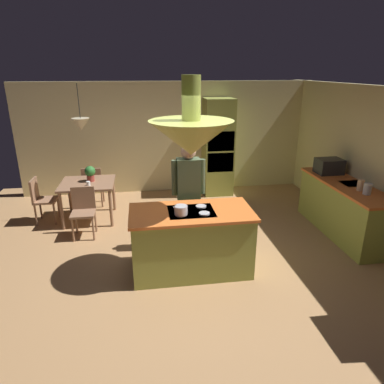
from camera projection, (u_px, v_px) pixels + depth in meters
name	position (u px, v px, depth m)	size (l,w,h in m)	color
ground	(189.00, 262.00, 5.29)	(8.16, 8.16, 0.00)	#AD7F51
wall_back	(169.00, 138.00, 8.07)	(6.80, 0.10, 2.55)	beige
wall_right	(380.00, 167.00, 5.68)	(0.10, 7.20, 2.55)	beige
kitchen_island	(191.00, 241.00, 4.94)	(1.73, 0.88, 0.96)	#939E42
counter_run_right	(344.00, 208.00, 6.08)	(0.73, 2.17, 0.94)	#939E42
oven_tower	(218.00, 147.00, 7.90)	(0.66, 0.62, 2.20)	#939E42
dining_table	(88.00, 187.00, 6.60)	(1.00, 0.93, 0.76)	#92684B
person_at_island	(188.00, 190.00, 5.43)	(0.53, 0.23, 1.72)	tan
range_hood	(191.00, 136.00, 4.43)	(1.10, 1.10, 1.00)	#939E42
pendant_light_over_table	(81.00, 124.00, 6.19)	(0.32, 0.32, 0.82)	beige
chair_facing_island	(83.00, 208.00, 6.01)	(0.40, 0.40, 0.87)	#92684B
chair_by_back_wall	(93.00, 184.00, 7.29)	(0.40, 0.40, 0.87)	#92684B
chair_at_corner	(41.00, 197.00, 6.53)	(0.40, 0.40, 0.87)	#92684B
potted_plant_on_table	(90.00, 173.00, 6.57)	(0.20, 0.20, 0.30)	#99382D
cup_on_table	(88.00, 184.00, 6.34)	(0.07, 0.07, 0.09)	white
canister_flour	(367.00, 189.00, 5.40)	(0.12, 0.12, 0.18)	silver
canister_sugar	(361.00, 185.00, 5.56)	(0.10, 0.10, 0.18)	#E0B78C
microwave_on_counter	(329.00, 166.00, 6.47)	(0.46, 0.36, 0.28)	#232326
cooking_pot_on_cooktop	(181.00, 210.00, 4.61)	(0.18, 0.18, 0.12)	#B2B2B7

